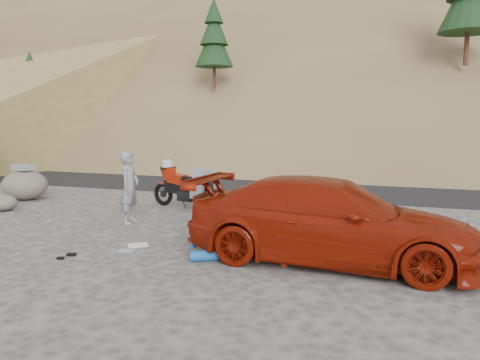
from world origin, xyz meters
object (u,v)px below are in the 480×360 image
Objects in this scene: motorcycle at (188,188)px; boulder at (25,184)px; red_car at (330,261)px; man at (131,223)px.

boulder is at bearing -162.60° from motorcycle.
boulder is (-10.21, 3.37, 0.50)m from red_car.
red_car is (4.64, -3.75, -0.60)m from motorcycle.
man is 0.95× the size of boulder.
motorcycle is 6.00m from red_car.
boulder is (-5.08, 1.85, 0.50)m from man.
motorcycle is at bearing 3.82° from boulder.
motorcycle reaches higher than red_car.
boulder is (-5.56, -0.37, -0.10)m from motorcycle.
man is 5.35m from red_car.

